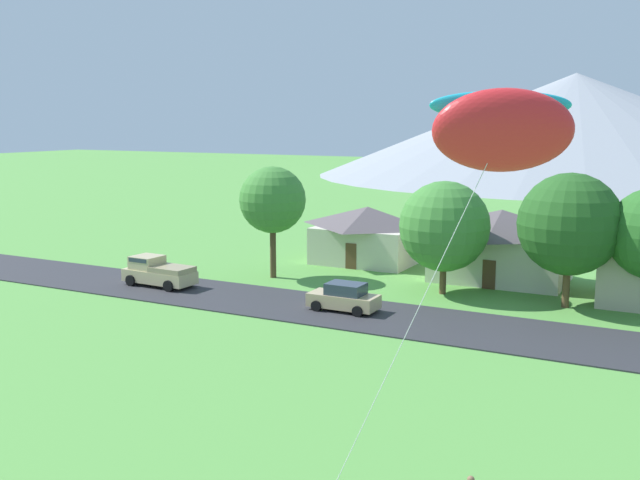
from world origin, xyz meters
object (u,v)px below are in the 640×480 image
Objects in this scene: house_left_center at (501,244)px; parked_car_tan_mid_west at (344,298)px; house_rightmost at (368,234)px; tree_right_of_center at (273,200)px; kite_flyer_with_kite at (501,132)px; tree_near_left at (444,226)px; pickup_truck_sand_west_side at (158,272)px; tree_left_of_center at (570,224)px.

house_left_center is 2.33× the size of parked_car_tan_mid_west.
house_rightmost is 9.84m from tree_right_of_center.
parked_car_tan_mid_west is (-6.13, -12.94, -1.77)m from house_left_center.
kite_flyer_with_kite reaches higher than house_rightmost.
tree_right_of_center is (-14.89, -6.62, 3.03)m from house_left_center.
tree_near_left is (-2.35, -5.78, 1.86)m from house_left_center.
parked_car_tan_mid_west is 0.80× the size of pickup_truck_sand_west_side.
tree_left_of_center is at bearing 15.44° from pickup_truck_sand_west_side.
tree_near_left is at bearing 3.83° from tree_right_of_center.
tree_left_of_center is 0.67× the size of kite_flyer_with_kite.
pickup_truck_sand_west_side is 35.01m from kite_flyer_with_kite.
tree_near_left is at bearing -40.90° from house_rightmost.
tree_right_of_center reaches higher than parked_car_tan_mid_west.
kite_flyer_with_kite is at bearing -85.59° from tree_left_of_center.
tree_left_of_center is 20.36m from tree_right_of_center.
tree_near_left is 1.78× the size of parked_car_tan_mid_west.
house_left_center is 1.21× the size of tree_right_of_center.
pickup_truck_sand_west_side is 0.43× the size of kite_flyer_with_kite.
tree_right_of_center is at bearing 131.76° from kite_flyer_with_kite.
house_rightmost is 0.68× the size of kite_flyer_with_kite.
tree_left_of_center is at bearing -46.47° from house_left_center.
pickup_truck_sand_west_side is (-14.24, 0.08, 0.19)m from parked_car_tan_mid_west.
tree_right_of_center is at bearing -177.48° from tree_left_of_center.
house_rightmost is at bearing 66.28° from tree_right_of_center.
tree_left_of_center reaches higher than tree_near_left.
tree_right_of_center is at bearing -156.02° from house_left_center.
tree_left_of_center is 1.97× the size of parked_car_tan_mid_west.
tree_near_left is 8.87m from parked_car_tan_mid_west.
tree_right_of_center reaches higher than tree_near_left.
pickup_truck_sand_west_side is at bearing -164.56° from tree_left_of_center.
house_left_center is at bearing 67.90° from tree_near_left.
house_left_center is 1.86× the size of pickup_truck_sand_west_side.
tree_right_of_center is (-20.34, -0.89, 0.52)m from tree_left_of_center.
kite_flyer_with_kite reaches higher than house_left_center.
tree_near_left is 19.67m from pickup_truck_sand_west_side.
kite_flyer_with_kite is at bearing -34.02° from pickup_truck_sand_west_side.
kite_flyer_with_kite reaches higher than tree_near_left.
kite_flyer_with_kite reaches higher than parked_car_tan_mid_west.
kite_flyer_with_kite is at bearing -60.94° from house_rightmost.
house_rightmost is 11.87m from tree_near_left.
house_left_center is 14.43m from parked_car_tan_mid_west.
parked_car_tan_mid_west is at bearing -117.86° from tree_near_left.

